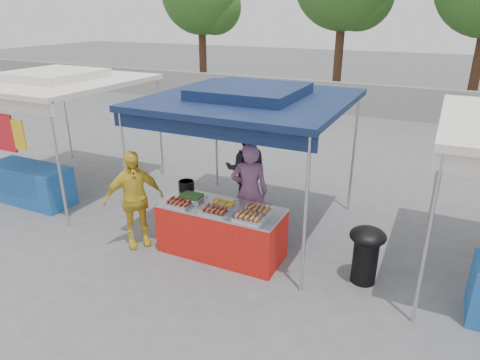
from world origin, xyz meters
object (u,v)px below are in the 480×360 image
at_px(vendor_table, 221,230).
at_px(customer_person, 134,199).
at_px(wok_burner, 366,250).
at_px(cooking_pot, 186,185).
at_px(vendor_woman, 249,192).
at_px(helper_man, 246,169).

xyz_separation_m(vendor_table, customer_person, (-1.43, -0.35, 0.41)).
relative_size(vendor_table, wok_burner, 2.28).
xyz_separation_m(cooking_pot, vendor_woman, (1.04, 0.34, -0.06)).
relative_size(cooking_pot, wok_burner, 0.31).
distance_m(vendor_table, wok_burner, 2.26).
bearing_deg(customer_person, vendor_woman, -17.38).
height_order(wok_burner, vendor_woman, vendor_woman).
height_order(cooking_pot, customer_person, customer_person).
height_order(helper_man, customer_person, helper_man).
distance_m(vendor_woman, customer_person, 1.92).
xyz_separation_m(cooking_pot, customer_person, (-0.58, -0.70, -0.09)).
bearing_deg(customer_person, helper_man, 12.66).
distance_m(wok_burner, vendor_woman, 2.14).
height_order(wok_burner, helper_man, helper_man).
distance_m(wok_burner, customer_person, 3.74).
bearing_deg(cooking_pot, wok_burner, -2.19).
height_order(vendor_table, cooking_pot, cooking_pot).
bearing_deg(wok_burner, customer_person, -150.44).
bearing_deg(cooking_pot, customer_person, -129.54).
bearing_deg(vendor_table, customer_person, -166.14).
distance_m(cooking_pot, customer_person, 0.91).
relative_size(cooking_pot, helper_man, 0.16).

